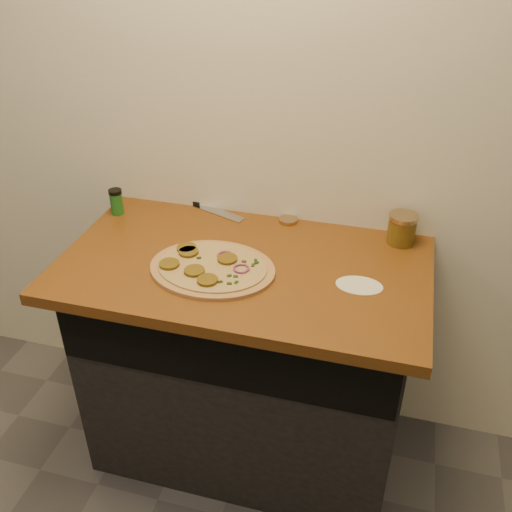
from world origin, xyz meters
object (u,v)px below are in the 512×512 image
(salsa_jar, at_px, (402,229))
(chefs_knife, at_px, (202,206))
(pizza, at_px, (211,267))
(spice_shaker, at_px, (116,202))

(salsa_jar, bearing_deg, chefs_knife, 174.81)
(pizza, relative_size, spice_shaker, 4.23)
(chefs_knife, height_order, spice_shaker, spice_shaker)
(pizza, bearing_deg, salsa_jar, 30.31)
(chefs_knife, bearing_deg, pizza, -66.42)
(pizza, xyz_separation_m, salsa_jar, (0.57, 0.33, 0.04))
(salsa_jar, xyz_separation_m, spice_shaker, (-1.03, -0.06, -0.00))
(pizza, xyz_separation_m, chefs_knife, (-0.18, 0.40, -0.00))
(pizza, height_order, salsa_jar, salsa_jar)
(chefs_knife, distance_m, salsa_jar, 0.75)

